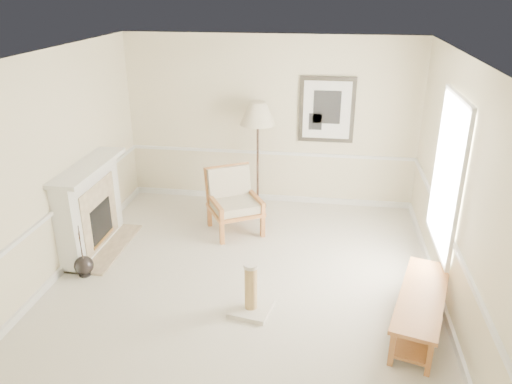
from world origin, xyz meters
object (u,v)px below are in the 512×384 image
Objects in this scene: armchair at (233,198)px; scratching_post at (251,297)px; bench at (421,306)px; floor_lamp at (258,117)px; floor_vase at (84,266)px.

armchair is 2.25m from scratching_post.
floor_lamp is at bearing 126.94° from bench.
bench is (2.29, -3.05, -1.32)m from floor_lamp.
floor_lamp reaches higher than floor_vase.
floor_lamp is 4.04m from bench.
floor_lamp is 3.35m from scratching_post.
armchair is 3.37m from bench.
bench is 2.56× the size of scratching_post.
armchair is 0.64× the size of bench.
scratching_post is (-1.94, 0.04, -0.10)m from bench.
floor_lamp is (1.99, 2.55, 1.49)m from floor_vase.
floor_lamp is 2.85× the size of scratching_post.
floor_lamp is at bearing 52.06° from floor_vase.
armchair is at bearing -107.05° from floor_lamp.
floor_vase is 2.43m from armchair.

